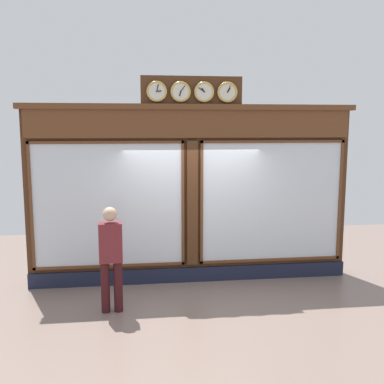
% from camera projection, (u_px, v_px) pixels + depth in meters
% --- Properties ---
extents(ground_plane, '(14.00, 14.00, 0.00)m').
position_uv_depth(ground_plane, '(220.00, 356.00, 5.70)').
color(ground_plane, '#7A665B').
extents(shop_facade, '(6.12, 0.42, 3.81)m').
position_uv_depth(shop_facade, '(191.00, 193.00, 8.33)').
color(shop_facade, '#4C2B16').
rests_on(shop_facade, ground_plane).
extents(pedestrian, '(0.37, 0.24, 1.69)m').
position_uv_depth(pedestrian, '(111.00, 255.00, 6.93)').
color(pedestrian, '#3A1316').
rests_on(pedestrian, ground_plane).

